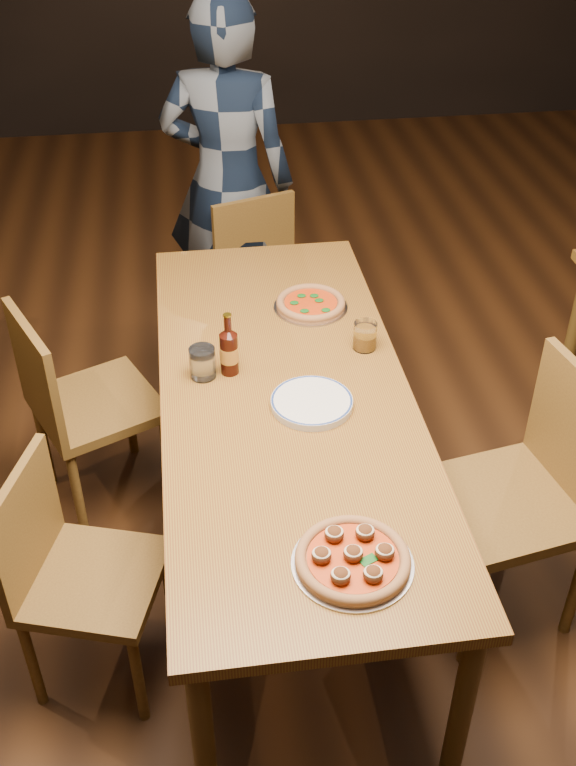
{
  "coord_description": "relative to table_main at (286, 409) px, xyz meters",
  "views": [
    {
      "loc": [
        -0.29,
        -2.16,
        2.4
      ],
      "look_at": [
        0.0,
        -0.05,
        0.82
      ],
      "focal_mm": 40.0,
      "sensor_mm": 36.0,
      "label": 1
    }
  ],
  "objects": [
    {
      "name": "room_shell",
      "position": [
        0.0,
        0.0,
        1.18
      ],
      "size": [
        9.0,
        9.0,
        9.0
      ],
      "color": "black",
      "rests_on": "ground"
    },
    {
      "name": "chair_main_e",
      "position": [
        0.66,
        -0.32,
        -0.2
      ],
      "size": [
        0.52,
        0.52,
        0.96
      ],
      "primitive_type": null,
      "rotation": [
        0.0,
        0.0,
        -1.39
      ],
      "color": "brown",
      "rests_on": "ground"
    },
    {
      "name": "pizza_margherita",
      "position": [
        0.16,
        0.49,
        0.09
      ],
      "size": [
        0.27,
        0.27,
        0.04
      ],
      "rotation": [
        0.0,
        0.0,
        0.05
      ],
      "color": "#B7B7BF",
      "rests_on": "table_main"
    },
    {
      "name": "chair_main_sw",
      "position": [
        -0.65,
        0.42,
        -0.23
      ],
      "size": [
        0.56,
        0.56,
        0.91
      ],
      "primitive_type": null,
      "rotation": [
        0.0,
        0.0,
        2.0
      ],
      "color": "brown",
      "rests_on": "ground"
    },
    {
      "name": "beer_bottle",
      "position": [
        -0.17,
        0.13,
        0.15
      ],
      "size": [
        0.06,
        0.06,
        0.22
      ],
      "rotation": [
        0.0,
        0.0,
        0.28
      ],
      "color": "black",
      "rests_on": "table_main"
    },
    {
      "name": "diner",
      "position": [
        -0.06,
        1.49,
        0.15
      ],
      "size": [
        0.7,
        0.56,
        1.66
      ],
      "primitive_type": "imported",
      "rotation": [
        0.0,
        0.0,
        2.84
      ],
      "color": "black",
      "rests_on": "ground"
    },
    {
      "name": "ground",
      "position": [
        0.0,
        0.0,
        -0.68
      ],
      "size": [
        9.0,
        9.0,
        0.0
      ],
      "primitive_type": "plane",
      "color": "black"
    },
    {
      "name": "chair_end",
      "position": [
        0.09,
        1.17,
        -0.26
      ],
      "size": [
        0.5,
        0.5,
        0.84
      ],
      "primitive_type": null,
      "rotation": [
        0.0,
        0.0,
        0.31
      ],
      "color": "brown",
      "rests_on": "ground"
    },
    {
      "name": "plate_stack",
      "position": [
        0.07,
        -0.09,
        0.08
      ],
      "size": [
        0.26,
        0.26,
        0.02
      ],
      "primitive_type": "cylinder",
      "color": "white",
      "rests_on": "table_main"
    },
    {
      "name": "amber_glass",
      "position": [
        0.3,
        0.21,
        0.12
      ],
      "size": [
        0.08,
        0.08,
        0.1
      ],
      "primitive_type": "cylinder",
      "color": "#965C11",
      "rests_on": "table_main"
    },
    {
      "name": "chair_main_nw",
      "position": [
        -0.63,
        -0.4,
        -0.26
      ],
      "size": [
        0.49,
        0.49,
        0.83
      ],
      "primitive_type": null,
      "rotation": [
        0.0,
        0.0,
        1.27
      ],
      "color": "brown",
      "rests_on": "ground"
    },
    {
      "name": "water_glass",
      "position": [
        -0.26,
        0.12,
        0.13
      ],
      "size": [
        0.09,
        0.09,
        0.11
      ],
      "primitive_type": "cylinder",
      "color": "white",
      "rests_on": "table_main"
    },
    {
      "name": "table_main",
      "position": [
        0.0,
        0.0,
        0.0
      ],
      "size": [
        0.8,
        2.0,
        0.75
      ],
      "color": "brown",
      "rests_on": "ground"
    },
    {
      "name": "pizza_meatball",
      "position": [
        0.07,
        -0.74,
        0.09
      ],
      "size": [
        0.31,
        0.31,
        0.06
      ],
      "rotation": [
        0.0,
        0.0,
        -0.33
      ],
      "color": "#B7B7BF",
      "rests_on": "table_main"
    }
  ]
}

